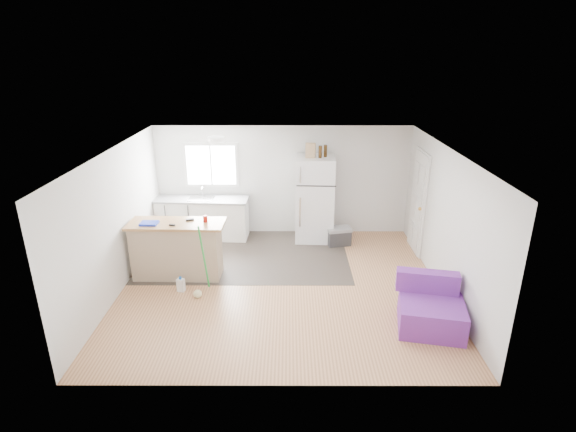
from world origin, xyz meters
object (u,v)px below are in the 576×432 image
at_px(peninsula, 177,249).
at_px(purple_seat, 430,309).
at_px(refrigerator, 315,199).
at_px(bottle_left, 320,152).
at_px(cooler, 338,236).
at_px(mop, 199,284).
at_px(kitchen_cabinets, 203,217).
at_px(blue_tray, 149,223).
at_px(cardboard_box, 311,150).
at_px(cleaner_jug, 181,285).
at_px(red_cup, 205,219).
at_px(bottle_right, 325,151).

height_order(peninsula, purple_seat, peninsula).
height_order(refrigerator, purple_seat, refrigerator).
bearing_deg(peninsula, bottle_left, 33.29).
relative_size(cooler, mop, 0.43).
relative_size(peninsula, bottle_left, 6.84).
distance_m(mop, bottle_left, 3.63).
relative_size(kitchen_cabinets, bottle_left, 8.14).
bearing_deg(mop, peninsula, 133.09).
distance_m(kitchen_cabinets, blue_tray, 2.06).
xyz_separation_m(cooler, cardboard_box, (-0.61, 0.26, 1.77)).
xyz_separation_m(purple_seat, cleaner_jug, (-3.96, 1.01, -0.16)).
bearing_deg(purple_seat, red_cup, 166.97).
height_order(cooler, bottle_left, bottle_left).
bearing_deg(bottle_right, cleaner_jug, -138.39).
relative_size(peninsula, refrigerator, 0.94).
relative_size(cooler, cardboard_box, 1.87).
xyz_separation_m(peninsula, bottle_left, (2.65, 1.65, 1.42)).
height_order(peninsula, cooler, peninsula).
bearing_deg(blue_tray, refrigerator, 31.13).
xyz_separation_m(kitchen_cabinets, blue_tray, (-0.56, -1.89, 0.60)).
bearing_deg(red_cup, kitchen_cabinets, 102.87).
xyz_separation_m(refrigerator, mop, (-2.04, -2.47, -0.68)).
distance_m(blue_tray, bottle_left, 3.64).
relative_size(refrigerator, cardboard_box, 6.06).
xyz_separation_m(cooler, bottle_left, (-0.42, 0.25, 1.75)).
height_order(kitchen_cabinets, peninsula, kitchen_cabinets).
relative_size(cooler, bottle_left, 2.25).
bearing_deg(refrigerator, cleaner_jug, -133.57).
bearing_deg(blue_tray, cardboard_box, 31.18).
height_order(kitchen_cabinets, cleaner_jug, kitchen_cabinets).
xyz_separation_m(purple_seat, bottle_left, (-1.47, 3.23, 1.67)).
relative_size(blue_tray, cardboard_box, 1.00).
xyz_separation_m(mop, bottle_right, (2.24, 2.48, 1.71)).
bearing_deg(cleaner_jug, refrigerator, 58.53).
distance_m(purple_seat, bottle_left, 3.92).
relative_size(refrigerator, cleaner_jug, 6.61).
distance_m(kitchen_cabinets, cleaner_jug, 2.40).
bearing_deg(red_cup, cooler, 28.38).
bearing_deg(kitchen_cabinets, blue_tray, -103.21).
xyz_separation_m(purple_seat, red_cup, (-3.58, 1.62, 0.82)).
xyz_separation_m(kitchen_cabinets, red_cup, (0.40, -1.77, 0.65)).
bearing_deg(bottle_left, cleaner_jug, -138.20).
distance_m(red_cup, blue_tray, 0.97).
relative_size(peninsula, mop, 1.31).
bearing_deg(kitchen_cabinets, refrigerator, 1.25).
bearing_deg(refrigerator, bottle_left, -38.01).
relative_size(cleaner_jug, blue_tray, 0.92).
xyz_separation_m(refrigerator, cleaner_jug, (-2.40, -2.30, -0.79)).
height_order(mop, bottle_right, bottle_right).
bearing_deg(mop, kitchen_cabinets, 106.78).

